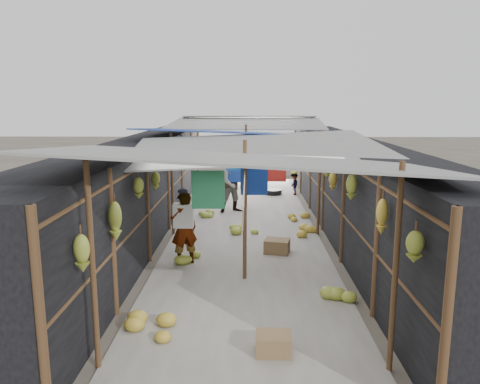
# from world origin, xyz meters

# --- Properties ---
(ground) EXTENTS (80.00, 80.00, 0.00)m
(ground) POSITION_xyz_m (0.00, 0.00, 0.00)
(ground) COLOR #6B6356
(ground) RESTS_ON ground
(aisle_slab) EXTENTS (3.60, 16.00, 0.02)m
(aisle_slab) POSITION_xyz_m (0.00, 6.50, 0.01)
(aisle_slab) COLOR #9E998E
(aisle_slab) RESTS_ON ground
(stall_left) EXTENTS (1.40, 15.00, 2.30)m
(stall_left) POSITION_xyz_m (-2.70, 6.50, 1.15)
(stall_left) COLOR black
(stall_left) RESTS_ON ground
(stall_right) EXTENTS (1.40, 15.00, 2.30)m
(stall_right) POSITION_xyz_m (2.70, 6.50, 1.15)
(stall_right) COLOR black
(stall_right) RESTS_ON ground
(crate_near) EXTENTS (0.47, 0.38, 0.28)m
(crate_near) POSITION_xyz_m (0.39, 0.36, 0.14)
(crate_near) COLOR olive
(crate_near) RESTS_ON ground
(crate_mid) EXTENTS (0.60, 0.53, 0.31)m
(crate_mid) POSITION_xyz_m (0.70, 4.53, 0.16)
(crate_mid) COLOR olive
(crate_mid) RESTS_ON ground
(crate_back) EXTENTS (0.50, 0.44, 0.28)m
(crate_back) POSITION_xyz_m (0.02, 12.37, 0.14)
(crate_back) COLOR olive
(crate_back) RESTS_ON ground
(black_basin) EXTENTS (0.63, 0.63, 0.19)m
(black_basin) POSITION_xyz_m (0.96, 11.16, 0.09)
(black_basin) COLOR black
(black_basin) RESTS_ON ground
(vendor_elderly) EXTENTS (0.65, 0.56, 1.51)m
(vendor_elderly) POSITION_xyz_m (-1.23, 3.81, 0.75)
(vendor_elderly) COLOR white
(vendor_elderly) RESTS_ON ground
(shopper_blue) EXTENTS (1.05, 0.94, 1.80)m
(shopper_blue) POSITION_xyz_m (-0.35, 8.43, 0.90)
(shopper_blue) COLOR #1E2B99
(shopper_blue) RESTS_ON ground
(vendor_seated) EXTENTS (0.38, 0.57, 0.81)m
(vendor_seated) POSITION_xyz_m (1.70, 11.04, 0.41)
(vendor_seated) COLOR #433E3A
(vendor_seated) RESTS_ON ground
(market_canopy) EXTENTS (5.62, 15.20, 2.77)m
(market_canopy) POSITION_xyz_m (0.03, 6.84, 2.40)
(market_canopy) COLOR brown
(market_canopy) RESTS_ON ground
(hanging_bananas) EXTENTS (3.96, 13.96, 0.79)m
(hanging_bananas) POSITION_xyz_m (-0.24, 6.07, 1.67)
(hanging_bananas) COLOR olive
(hanging_bananas) RESTS_ON ground
(floor_bananas) EXTENTS (3.82, 10.46, 0.34)m
(floor_bananas) POSITION_xyz_m (-0.03, 5.80, 0.15)
(floor_bananas) COLOR olive
(floor_bananas) RESTS_ON ground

